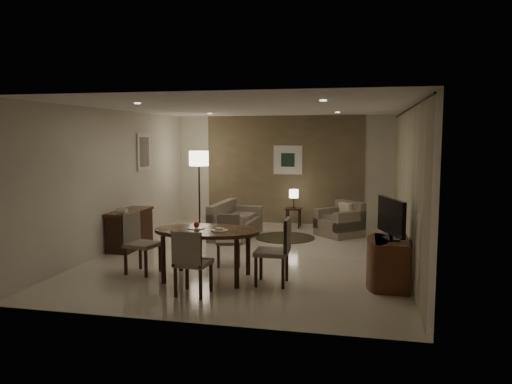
% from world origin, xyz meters
% --- Properties ---
extents(room_shell, '(5.50, 7.00, 2.70)m').
position_xyz_m(room_shell, '(0.00, 0.40, 1.35)').
color(room_shell, beige).
rests_on(room_shell, ground).
extents(taupe_accent, '(3.96, 0.03, 2.70)m').
position_xyz_m(taupe_accent, '(0.00, 3.48, 1.35)').
color(taupe_accent, '#776A4A').
rests_on(taupe_accent, wall_back).
extents(curtain_wall, '(0.08, 6.70, 2.58)m').
position_xyz_m(curtain_wall, '(2.68, 0.00, 1.32)').
color(curtain_wall, '#BCB493').
rests_on(curtain_wall, wall_right).
extents(curtain_rod, '(0.03, 6.80, 0.03)m').
position_xyz_m(curtain_rod, '(2.68, 0.00, 2.64)').
color(curtain_rod, black).
rests_on(curtain_rod, wall_right).
extents(art_back_frame, '(0.72, 0.03, 0.72)m').
position_xyz_m(art_back_frame, '(0.10, 3.46, 1.60)').
color(art_back_frame, silver).
rests_on(art_back_frame, wall_back).
extents(art_back_canvas, '(0.34, 0.01, 0.34)m').
position_xyz_m(art_back_canvas, '(0.10, 3.44, 1.60)').
color(art_back_canvas, '#1A2F1C').
rests_on(art_back_canvas, wall_back).
extents(art_left_frame, '(0.03, 0.60, 0.80)m').
position_xyz_m(art_left_frame, '(-2.72, 1.20, 1.85)').
color(art_left_frame, silver).
rests_on(art_left_frame, wall_left).
extents(art_left_canvas, '(0.01, 0.46, 0.64)m').
position_xyz_m(art_left_canvas, '(-2.71, 1.20, 1.85)').
color(art_left_canvas, gray).
rests_on(art_left_canvas, wall_left).
extents(downlight_nl, '(0.10, 0.10, 0.01)m').
position_xyz_m(downlight_nl, '(-1.40, -1.80, 2.69)').
color(downlight_nl, white).
rests_on(downlight_nl, ceiling).
extents(downlight_nr, '(0.10, 0.10, 0.01)m').
position_xyz_m(downlight_nr, '(1.40, -1.80, 2.69)').
color(downlight_nr, white).
rests_on(downlight_nr, ceiling).
extents(downlight_fl, '(0.10, 0.10, 0.01)m').
position_xyz_m(downlight_fl, '(-1.40, 1.80, 2.69)').
color(downlight_fl, white).
rests_on(downlight_fl, ceiling).
extents(downlight_fr, '(0.10, 0.10, 0.01)m').
position_xyz_m(downlight_fr, '(1.40, 1.80, 2.69)').
color(downlight_fr, white).
rests_on(downlight_fr, ceiling).
extents(console_desk, '(0.48, 1.20, 0.75)m').
position_xyz_m(console_desk, '(-2.49, 0.00, 0.38)').
color(console_desk, '#4B2C18').
rests_on(console_desk, floor).
extents(telephone, '(0.20, 0.14, 0.09)m').
position_xyz_m(telephone, '(-2.49, -0.30, 0.80)').
color(telephone, white).
rests_on(telephone, console_desk).
extents(tv_cabinet, '(0.48, 0.90, 0.70)m').
position_xyz_m(tv_cabinet, '(2.40, -1.50, 0.35)').
color(tv_cabinet, '#5A331B').
rests_on(tv_cabinet, floor).
extents(flat_tv, '(0.36, 0.85, 0.60)m').
position_xyz_m(flat_tv, '(2.38, -1.50, 1.02)').
color(flat_tv, black).
rests_on(flat_tv, tv_cabinet).
extents(dining_table, '(1.64, 1.03, 0.77)m').
position_xyz_m(dining_table, '(-0.35, -1.71, 0.39)').
color(dining_table, '#4B2C18').
rests_on(dining_table, floor).
extents(chair_near, '(0.48, 0.48, 0.92)m').
position_xyz_m(chair_near, '(-0.30, -2.47, 0.46)').
color(chair_near, gray).
rests_on(chair_near, floor).
extents(chair_far, '(0.51, 0.51, 0.85)m').
position_xyz_m(chair_far, '(-0.25, -0.86, 0.43)').
color(chair_far, gray).
rests_on(chair_far, floor).
extents(chair_left, '(0.55, 0.55, 0.97)m').
position_xyz_m(chair_left, '(-1.46, -1.62, 0.48)').
color(chair_left, gray).
rests_on(chair_left, floor).
extents(chair_right, '(0.49, 0.49, 1.00)m').
position_xyz_m(chair_right, '(0.67, -1.76, 0.50)').
color(chair_right, gray).
rests_on(chair_right, floor).
extents(plate_a, '(0.26, 0.26, 0.02)m').
position_xyz_m(plate_a, '(-0.53, -1.66, 0.78)').
color(plate_a, white).
rests_on(plate_a, dining_table).
extents(plate_b, '(0.26, 0.26, 0.02)m').
position_xyz_m(plate_b, '(-0.13, -1.76, 0.78)').
color(plate_b, white).
rests_on(plate_b, dining_table).
extents(fruit_apple, '(0.09, 0.09, 0.09)m').
position_xyz_m(fruit_apple, '(-0.53, -1.66, 0.83)').
color(fruit_apple, maroon).
rests_on(fruit_apple, plate_a).
extents(napkin, '(0.12, 0.08, 0.03)m').
position_xyz_m(napkin, '(-0.13, -1.76, 0.80)').
color(napkin, white).
rests_on(napkin, plate_b).
extents(round_rug, '(1.29, 1.29, 0.01)m').
position_xyz_m(round_rug, '(0.33, 1.63, 0.01)').
color(round_rug, '#433E25').
rests_on(round_rug, floor).
extents(sofa, '(1.63, 0.88, 0.75)m').
position_xyz_m(sofa, '(-0.74, 1.53, 0.38)').
color(sofa, gray).
rests_on(sofa, floor).
extents(armchair, '(1.16, 1.16, 0.75)m').
position_xyz_m(armchair, '(1.46, 2.10, 0.37)').
color(armchair, gray).
rests_on(armchair, floor).
extents(side_table, '(0.37, 0.37, 0.47)m').
position_xyz_m(side_table, '(0.33, 2.93, 0.23)').
color(side_table, black).
rests_on(side_table, floor).
extents(table_lamp, '(0.22, 0.22, 0.50)m').
position_xyz_m(table_lamp, '(0.33, 2.93, 0.72)').
color(table_lamp, '#FFEAC1').
rests_on(table_lamp, side_table).
extents(floor_lamp, '(0.46, 0.46, 1.84)m').
position_xyz_m(floor_lamp, '(-1.92, 2.52, 0.92)').
color(floor_lamp, '#FFE5B7').
rests_on(floor_lamp, floor).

